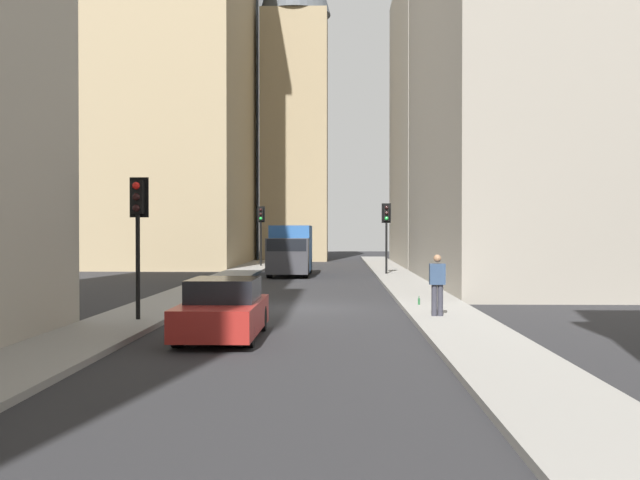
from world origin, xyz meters
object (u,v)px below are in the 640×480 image
traffic_light_foreground (138,215)px  traffic_light_far_junction (386,222)px  delivery_truck (290,250)px  pedestrian (437,282)px  discarded_bottle (419,301)px  traffic_light_midblock (261,222)px  sedan_red (223,310)px

traffic_light_foreground → traffic_light_far_junction: 23.36m
delivery_truck → pedestrian: size_ratio=3.71×
traffic_light_foreground → discarded_bottle: traffic_light_foreground is taller
traffic_light_midblock → traffic_light_far_junction: size_ratio=1.04×
traffic_light_midblock → discarded_bottle: 28.29m
traffic_light_far_junction → pedestrian: size_ratio=2.27×
traffic_light_foreground → sedan_red: bearing=-133.4°
sedan_red → pedestrian: pedestrian is taller
delivery_truck → pedestrian: (-21.20, -5.54, -0.37)m
traffic_light_midblock → sedan_red: bearing=-175.6°
delivery_truck → traffic_light_foreground: size_ratio=1.66×
sedan_red → traffic_light_foreground: size_ratio=1.11×
delivery_truck → discarded_bottle: bearing=-163.4°
traffic_light_foreground → traffic_light_midblock: bearing=-0.2°
sedan_red → discarded_bottle: (6.85, -5.37, -0.42)m
delivery_truck → traffic_light_midblock: 9.54m
traffic_light_midblock → pedestrian: (-30.22, -8.15, -2.06)m
pedestrian → discarded_bottle: 3.35m
delivery_truck → traffic_light_midblock: traffic_light_midblock is taller
traffic_light_far_junction → delivery_truck: bearing=86.5°
sedan_red → pedestrian: bearing=-56.9°
traffic_light_midblock → discarded_bottle: bearing=-163.5°
traffic_light_foreground → discarded_bottle: 9.56m
sedan_red → traffic_light_far_junction: size_ratio=1.09×
delivery_truck → traffic_light_far_junction: bearing=-93.5°
traffic_light_midblock → traffic_light_foreground: bearing=179.8°
sedan_red → traffic_light_midblock: (33.83, 2.61, 2.48)m
sedan_red → delivery_truck: bearing=0.0°
pedestrian → delivery_truck: bearing=14.6°
delivery_truck → traffic_light_midblock: (9.02, 2.61, 1.69)m
sedan_red → pedestrian: size_ratio=2.47×
traffic_light_far_junction → pedestrian: 20.96m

